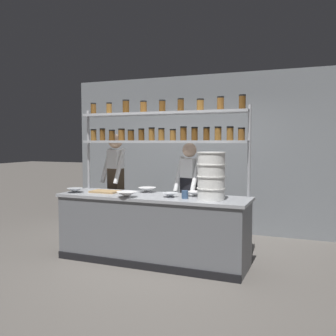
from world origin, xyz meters
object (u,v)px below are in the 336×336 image
object	(u,v)px
cutting_board	(105,191)
prep_bowl_center_front	(75,190)
prep_bowl_far_left	(127,195)
chef_left	(116,180)
spice_shelf_unit	(163,131)
prep_bowl_near_left	(170,195)
prep_bowl_near_right	(147,190)
container_stack	(211,176)
chef_center	(189,190)
prep_bowl_center_back	(195,194)
serving_cup_front	(185,195)

from	to	relation	value
cutting_board	prep_bowl_center_front	bearing A→B (deg)	-155.36
cutting_board	prep_bowl_far_left	size ratio (longest dim) A/B	1.47
prep_bowl_center_front	cutting_board	bearing A→B (deg)	24.64
chef_left	prep_bowl_center_front	distance (m)	0.82
cutting_board	spice_shelf_unit	bearing A→B (deg)	21.45
prep_bowl_near_left	prep_bowl_near_right	bearing A→B (deg)	147.10
spice_shelf_unit	prep_bowl_far_left	world-z (taller)	spice_shelf_unit
container_stack	chef_center	bearing A→B (deg)	129.01
chef_center	prep_bowl_near_left	distance (m)	0.61
container_stack	prep_bowl_center_back	distance (m)	0.44
prep_bowl_near_left	serving_cup_front	size ratio (longest dim) A/B	2.02
container_stack	serving_cup_front	distance (m)	0.42
prep_bowl_center_back	prep_bowl_near_right	world-z (taller)	prep_bowl_near_right
prep_bowl_center_front	serving_cup_front	distance (m)	1.67
chef_left	prep_bowl_center_front	xyz separation A→B (m)	(-0.22, -0.79, -0.08)
prep_bowl_near_left	prep_bowl_center_back	world-z (taller)	prep_bowl_center_back
prep_bowl_far_left	prep_bowl_center_front	bearing A→B (deg)	171.61
prep_bowl_center_front	prep_bowl_near_right	xyz separation A→B (m)	(0.96, 0.41, 0.00)
container_stack	prep_bowl_far_left	bearing A→B (deg)	-168.35
serving_cup_front	cutting_board	bearing A→B (deg)	174.03
chef_left	prep_bowl_near_right	bearing A→B (deg)	-12.16
spice_shelf_unit	chef_center	bearing A→B (deg)	33.51
prep_bowl_near_right	prep_bowl_far_left	distance (m)	0.55
cutting_board	prep_bowl_near_left	xyz separation A→B (m)	(1.05, -0.08, 0.02)
container_stack	serving_cup_front	size ratio (longest dim) A/B	5.76
spice_shelf_unit	prep_bowl_near_left	bearing A→B (deg)	-55.11
chef_left	chef_center	bearing A→B (deg)	11.07
cutting_board	serving_cup_front	world-z (taller)	serving_cup_front
container_stack	prep_bowl_near_left	world-z (taller)	container_stack
prep_bowl_center_front	prep_bowl_center_back	xyz separation A→B (m)	(1.73, 0.30, 0.00)
container_stack	serving_cup_front	world-z (taller)	container_stack
prep_bowl_near_left	prep_bowl_center_front	bearing A→B (deg)	-176.02
prep_bowl_center_back	serving_cup_front	xyz separation A→B (m)	(-0.06, -0.25, 0.02)
container_stack	prep_bowl_center_back	bearing A→B (deg)	142.84
cutting_board	prep_bowl_near_left	distance (m)	1.05
prep_bowl_center_front	prep_bowl_center_back	world-z (taller)	prep_bowl_center_back
chef_center	prep_bowl_center_back	xyz separation A→B (m)	(0.22, -0.41, 0.01)
chef_left	prep_bowl_center_front	size ratio (longest dim) A/B	7.68
cutting_board	prep_bowl_far_left	distance (m)	0.61
spice_shelf_unit	prep_bowl_near_right	bearing A→B (deg)	-161.06
container_stack	prep_bowl_center_front	world-z (taller)	container_stack
chef_left	prep_bowl_far_left	bearing A→B (deg)	-38.28
chef_left	container_stack	size ratio (longest dim) A/B	2.93
container_stack	prep_bowl_near_right	bearing A→B (deg)	162.76
cutting_board	prep_bowl_center_back	size ratio (longest dim) A/B	1.70
container_stack	cutting_board	world-z (taller)	container_stack
chef_center	prep_bowl_far_left	size ratio (longest dim) A/B	6.00
cutting_board	prep_bowl_center_front	distance (m)	0.43
prep_bowl_near_left	prep_bowl_center_back	distance (m)	0.35
chef_center	serving_cup_front	world-z (taller)	chef_center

